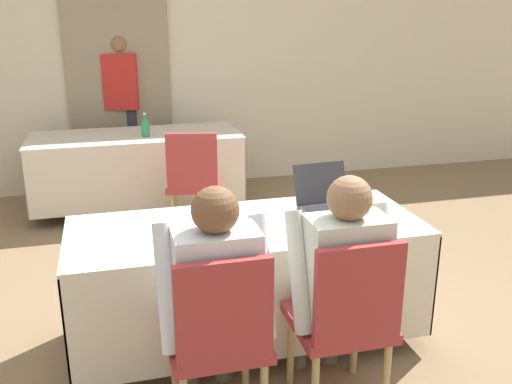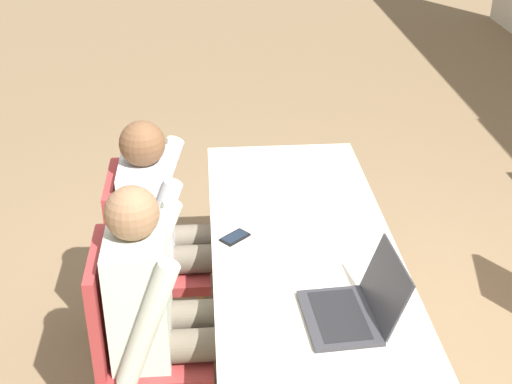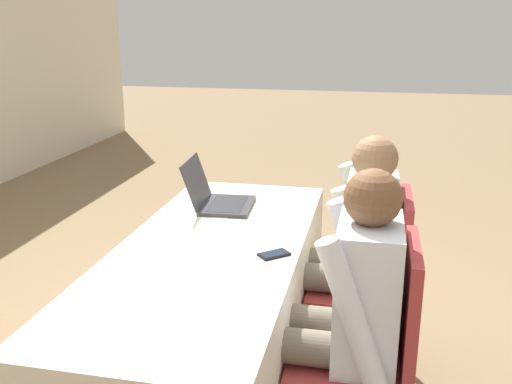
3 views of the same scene
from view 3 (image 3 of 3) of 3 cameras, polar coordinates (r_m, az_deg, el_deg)
conference_table_near at (r=2.51m, az=-4.51°, el=-8.96°), size 1.92×0.77×0.72m
laptop at (r=2.92m, az=-3.80°, el=-0.62°), size 0.35×0.35×0.25m
cell_phone at (r=2.34m, az=1.82°, el=-6.25°), size 0.13×0.14×0.01m
paper_beside_laptop at (r=2.90m, az=-4.90°, el=-1.74°), size 0.24×0.32×0.00m
chair_near_left at (r=2.19m, az=11.45°, el=-14.86°), size 0.44×0.44×0.91m
chair_near_right at (r=2.71m, az=11.67°, el=-8.41°), size 0.44×0.44×0.91m
person_checkered_shirt at (r=2.11m, az=8.85°, el=-10.98°), size 0.50×0.52×1.17m
person_white_shirt at (r=2.65m, az=9.63°, el=-5.14°), size 0.50×0.52×1.17m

